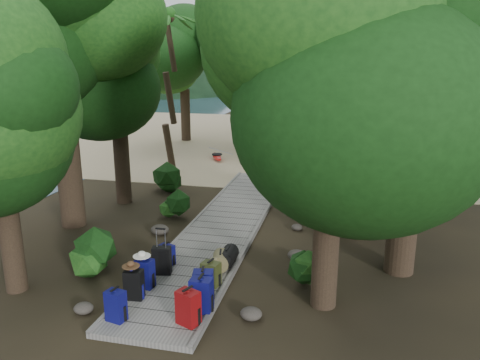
% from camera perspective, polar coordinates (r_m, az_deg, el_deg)
% --- Properties ---
extents(ground, '(120.00, 120.00, 0.00)m').
position_cam_1_polar(ground, '(12.96, -2.89, -7.26)').
color(ground, '#302718').
rests_on(ground, ground).
extents(sand_beach, '(40.00, 22.00, 0.02)m').
position_cam_1_polar(sand_beach, '(28.15, 6.06, 4.90)').
color(sand_beach, tan).
rests_on(sand_beach, ground).
extents(distant_hill, '(32.00, 16.00, 12.00)m').
position_cam_1_polar(distant_hill, '(73.79, -23.34, 9.99)').
color(distant_hill, black).
rests_on(distant_hill, ground).
extents(boardwalk, '(2.00, 12.00, 0.12)m').
position_cam_1_polar(boardwalk, '(13.84, -1.76, -5.51)').
color(boardwalk, gray).
rests_on(boardwalk, ground).
extents(backpack_left_a, '(0.40, 0.32, 0.66)m').
position_cam_1_polar(backpack_left_a, '(9.23, -14.91, -14.43)').
color(backpack_left_a, navy).
rests_on(backpack_left_a, boardwalk).
extents(backpack_left_b, '(0.39, 0.30, 0.68)m').
position_cam_1_polar(backpack_left_b, '(9.88, -12.81, -12.15)').
color(backpack_left_b, black).
rests_on(backpack_left_b, boardwalk).
extents(backpack_left_c, '(0.40, 0.31, 0.69)m').
position_cam_1_polar(backpack_left_c, '(10.28, -11.54, -10.94)').
color(backpack_left_c, navy).
rests_on(backpack_left_c, boardwalk).
extents(backpack_left_d, '(0.41, 0.35, 0.53)m').
position_cam_1_polar(backpack_left_d, '(11.26, -8.95, -8.86)').
color(backpack_left_d, navy).
rests_on(backpack_left_d, boardwalk).
extents(backpack_right_a, '(0.49, 0.42, 0.72)m').
position_cam_1_polar(backpack_right_a, '(8.87, -6.34, -15.00)').
color(backpack_right_a, maroon).
rests_on(backpack_right_a, boardwalk).
extents(backpack_right_b, '(0.42, 0.30, 0.75)m').
position_cam_1_polar(backpack_right_b, '(9.23, -4.74, -13.61)').
color(backpack_right_b, navy).
rests_on(backpack_right_b, boardwalk).
extents(backpack_right_c, '(0.45, 0.36, 0.68)m').
position_cam_1_polar(backpack_right_c, '(9.64, -4.51, -12.51)').
color(backpack_right_c, navy).
rests_on(backpack_right_c, boardwalk).
extents(backpack_right_d, '(0.43, 0.35, 0.58)m').
position_cam_1_polar(backpack_right_d, '(10.20, -3.58, -11.19)').
color(backpack_right_d, '#3E411C').
rests_on(backpack_right_d, boardwalk).
extents(duffel_right_khaki, '(0.50, 0.64, 0.38)m').
position_cam_1_polar(duffel_right_khaki, '(10.98, -2.38, -9.75)').
color(duffel_right_khaki, olive).
rests_on(duffel_right_khaki, boardwalk).
extents(duffel_right_black, '(0.40, 0.63, 0.39)m').
position_cam_1_polar(duffel_right_black, '(11.17, -1.48, -9.27)').
color(duffel_right_black, black).
rests_on(duffel_right_black, boardwalk).
extents(suitcase_on_boardwalk, '(0.45, 0.30, 0.64)m').
position_cam_1_polar(suitcase_on_boardwalk, '(10.80, -9.50, -9.65)').
color(suitcase_on_boardwalk, black).
rests_on(suitcase_on_boardwalk, boardwalk).
extents(lone_suitcase_on_sand, '(0.49, 0.35, 0.69)m').
position_cam_1_polar(lone_suitcase_on_sand, '(20.02, 3.92, 1.86)').
color(lone_suitcase_on_sand, black).
rests_on(lone_suitcase_on_sand, sand_beach).
extents(hat_brown, '(0.36, 0.36, 0.11)m').
position_cam_1_polar(hat_brown, '(9.78, -13.17, -9.93)').
color(hat_brown, '#51351E').
rests_on(hat_brown, backpack_left_b).
extents(hat_white, '(0.37, 0.37, 0.12)m').
position_cam_1_polar(hat_white, '(10.15, -11.90, -8.76)').
color(hat_white, silver).
rests_on(hat_white, backpack_left_c).
extents(kayak, '(2.09, 3.55, 0.35)m').
position_cam_1_polar(kayak, '(22.66, -2.83, 2.98)').
color(kayak, '#B3140F').
rests_on(kayak, sand_beach).
extents(sun_lounger, '(0.96, 2.05, 0.64)m').
position_cam_1_polar(sun_lounger, '(22.65, 13.51, 2.95)').
color(sun_lounger, silver).
rests_on(sun_lounger, sand_beach).
extents(tree_right_a, '(4.42, 4.42, 7.37)m').
position_cam_1_polar(tree_right_a, '(8.77, 11.16, 6.74)').
color(tree_right_a, black).
rests_on(tree_right_a, ground).
extents(tree_right_b, '(5.42, 5.42, 9.68)m').
position_cam_1_polar(tree_right_b, '(10.71, 20.92, 13.70)').
color(tree_right_b, black).
rests_on(tree_right_b, ground).
extents(tree_right_c, '(5.31, 5.31, 9.19)m').
position_cam_1_polar(tree_right_c, '(12.68, 15.44, 13.08)').
color(tree_right_c, black).
rests_on(tree_right_c, ground).
extents(tree_right_d, '(5.52, 5.52, 10.13)m').
position_cam_1_polar(tree_right_d, '(15.38, 20.09, 14.71)').
color(tree_right_d, black).
rests_on(tree_right_d, ground).
extents(tree_right_e, '(4.49, 4.49, 8.08)m').
position_cam_1_polar(tree_right_e, '(18.45, 15.57, 11.78)').
color(tree_right_e, black).
rests_on(tree_right_e, ground).
extents(tree_right_f, '(5.35, 5.35, 9.55)m').
position_cam_1_polar(tree_right_f, '(21.16, 21.22, 13.66)').
color(tree_right_f, black).
rests_on(tree_right_f, ground).
extents(tree_left_b, '(5.59, 5.59, 10.06)m').
position_cam_1_polar(tree_left_b, '(14.03, -21.39, 14.52)').
color(tree_left_b, black).
rests_on(tree_left_b, ground).
extents(tree_left_c, '(4.25, 4.25, 7.39)m').
position_cam_1_polar(tree_left_c, '(15.94, -14.73, 10.17)').
color(tree_left_c, black).
rests_on(tree_left_c, ground).
extents(tree_back_a, '(5.81, 5.81, 10.06)m').
position_cam_1_polar(tree_back_a, '(26.65, 2.91, 15.25)').
color(tree_back_a, black).
rests_on(tree_back_a, ground).
extents(tree_back_b, '(5.12, 5.12, 9.15)m').
position_cam_1_polar(tree_back_b, '(27.54, 9.52, 14.11)').
color(tree_back_b, black).
rests_on(tree_back_b, ground).
extents(tree_back_c, '(4.48, 4.48, 8.07)m').
position_cam_1_polar(tree_back_c, '(26.59, 17.40, 12.46)').
color(tree_back_c, black).
rests_on(tree_back_c, ground).
extents(tree_back_d, '(4.74, 4.74, 7.90)m').
position_cam_1_polar(tree_back_d, '(27.64, -6.82, 12.91)').
color(tree_back_d, black).
rests_on(tree_back_d, ground).
extents(palm_right_a, '(4.84, 4.84, 8.25)m').
position_cam_1_polar(palm_right_a, '(17.73, 13.85, 12.05)').
color(palm_right_a, '#194212').
rests_on(palm_right_a, ground).
extents(palm_right_b, '(4.93, 4.93, 9.52)m').
position_cam_1_polar(palm_right_b, '(22.35, 19.12, 13.83)').
color(palm_right_b, '#194212').
rests_on(palm_right_b, ground).
extents(palm_right_c, '(4.70, 4.70, 7.48)m').
position_cam_1_polar(palm_right_c, '(24.68, 10.03, 12.06)').
color(palm_right_c, '#194212').
rests_on(palm_right_c, ground).
extents(palm_left_a, '(4.01, 4.01, 6.37)m').
position_cam_1_polar(palm_left_a, '(19.91, -9.15, 9.86)').
color(palm_left_a, '#194212').
rests_on(palm_left_a, ground).
extents(rock_left_a, '(0.39, 0.35, 0.21)m').
position_cam_1_polar(rock_left_a, '(9.98, -18.53, -14.60)').
color(rock_left_a, '#4C473F').
rests_on(rock_left_a, ground).
extents(rock_left_b, '(0.34, 0.30, 0.19)m').
position_cam_1_polar(rock_left_b, '(12.65, -17.65, -8.12)').
color(rock_left_b, '#4C473F').
rests_on(rock_left_b, ground).
extents(rock_left_c, '(0.51, 0.46, 0.28)m').
position_cam_1_polar(rock_left_c, '(13.45, -9.75, -5.99)').
color(rock_left_c, '#4C473F').
rests_on(rock_left_c, ground).
extents(rock_left_d, '(0.28, 0.25, 0.15)m').
position_cam_1_polar(rock_left_d, '(16.56, -7.17, -2.07)').
color(rock_left_d, '#4C473F').
rests_on(rock_left_d, ground).
extents(rock_right_a, '(0.43, 0.38, 0.23)m').
position_cam_1_polar(rock_right_a, '(9.30, 1.36, -15.99)').
color(rock_right_a, '#4C473F').
rests_on(rock_right_a, ground).
extents(rock_right_b, '(0.45, 0.41, 0.25)m').
position_cam_1_polar(rock_right_b, '(11.78, 6.93, -9.07)').
color(rock_right_b, '#4C473F').
rests_on(rock_right_b, ground).
extents(rock_right_c, '(0.32, 0.29, 0.18)m').
position_cam_1_polar(rock_right_c, '(13.69, 6.95, -5.73)').
color(rock_right_c, '#4C473F').
rests_on(rock_right_c, ground).
extents(rock_right_d, '(0.51, 0.46, 0.28)m').
position_cam_1_polar(rock_right_d, '(16.25, 11.93, -2.39)').
color(rock_right_d, '#4C473F').
rests_on(rock_right_d, ground).
extents(shrub_left_a, '(1.07, 1.07, 0.97)m').
position_cam_1_polar(shrub_left_a, '(11.38, -18.41, -8.68)').
color(shrub_left_a, '#174414').
rests_on(shrub_left_a, ground).
extents(shrub_left_b, '(0.82, 0.82, 0.74)m').
position_cam_1_polar(shrub_left_b, '(14.67, -7.96, -3.17)').
color(shrub_left_b, '#174414').
rests_on(shrub_left_b, ground).
extents(shrub_left_c, '(1.16, 1.16, 1.04)m').
position_cam_1_polar(shrub_left_c, '(17.52, -8.56, 0.33)').
color(shrub_left_c, '#174414').
rests_on(shrub_left_c, ground).
extents(shrub_right_a, '(1.03, 1.03, 0.92)m').
position_cam_1_polar(shrub_right_a, '(10.46, 7.38, -10.27)').
color(shrub_right_a, '#174414').
rests_on(shrub_right_a, ground).
extents(shrub_right_b, '(1.26, 1.26, 1.13)m').
position_cam_1_polar(shrub_right_b, '(14.66, 9.57, -2.43)').
color(shrub_right_b, '#174414').
rests_on(shrub_right_b, ground).
extents(shrub_right_c, '(0.90, 0.90, 0.81)m').
position_cam_1_polar(shrub_right_c, '(17.35, 8.41, -0.19)').
color(shrub_right_c, '#174414').
rests_on(shrub_right_c, ground).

